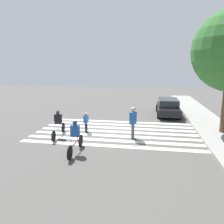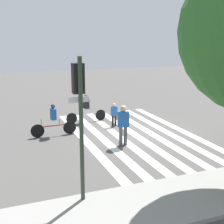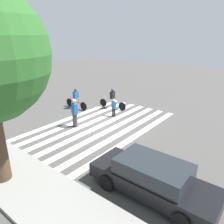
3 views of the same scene
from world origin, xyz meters
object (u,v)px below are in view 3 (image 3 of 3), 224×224
(pedestrian_adult_blue_shirt, at_px, (75,111))
(cyclist_mid_street, at_px, (112,98))
(car_parked_dark_suv, at_px, (152,178))
(cyclist_near_curb, at_px, (76,98))
(pedestrian_child_with_backpack, at_px, (114,107))

(pedestrian_adult_blue_shirt, distance_m, cyclist_mid_street, 4.35)
(pedestrian_adult_blue_shirt, bearing_deg, car_parked_dark_suv, 179.24)
(cyclist_mid_street, bearing_deg, cyclist_near_curb, 33.80)
(pedestrian_adult_blue_shirt, distance_m, cyclist_near_curb, 3.65)
(cyclist_mid_street, height_order, cyclist_near_curb, cyclist_near_curb)
(pedestrian_child_with_backpack, bearing_deg, car_parked_dark_suv, 153.20)
(pedestrian_child_with_backpack, bearing_deg, cyclist_near_curb, 23.13)
(cyclist_mid_street, distance_m, car_parked_dark_suv, 9.95)
(pedestrian_child_with_backpack, relative_size, cyclist_near_curb, 0.57)
(pedestrian_adult_blue_shirt, relative_size, cyclist_mid_street, 0.77)
(pedestrian_adult_blue_shirt, relative_size, car_parked_dark_suv, 0.40)
(pedestrian_child_with_backpack, relative_size, car_parked_dark_suv, 0.27)
(pedestrian_child_with_backpack, height_order, cyclist_mid_street, cyclist_mid_street)
(cyclist_near_curb, distance_m, car_parked_dark_suv, 10.72)
(pedestrian_child_with_backpack, xyz_separation_m, cyclist_mid_street, (1.18, -1.33, 0.14))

